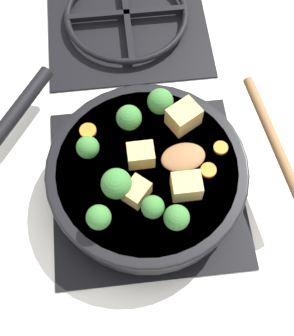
% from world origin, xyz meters
% --- Properties ---
extents(ground_plane, '(2.40, 2.40, 0.00)m').
position_xyz_m(ground_plane, '(0.00, 0.00, 0.00)').
color(ground_plane, white).
extents(front_burner_grate, '(0.31, 0.31, 0.03)m').
position_xyz_m(front_burner_grate, '(0.00, 0.00, 0.01)').
color(front_burner_grate, black).
rests_on(front_burner_grate, ground_plane).
extents(rear_burner_grate, '(0.31, 0.31, 0.03)m').
position_xyz_m(rear_burner_grate, '(0.00, 0.36, 0.01)').
color(rear_burner_grate, black).
rests_on(rear_burner_grate, ground_plane).
extents(skillet_pan, '(0.41, 0.37, 0.05)m').
position_xyz_m(skillet_pan, '(-0.00, 0.00, 0.05)').
color(skillet_pan, black).
rests_on(skillet_pan, front_burner_grate).
extents(wooden_spoon, '(0.20, 0.22, 0.02)m').
position_xyz_m(wooden_spoon, '(0.13, 0.02, 0.08)').
color(wooden_spoon, brown).
rests_on(wooden_spoon, skillet_pan).
extents(tofu_cube_center_large, '(0.04, 0.03, 0.03)m').
position_xyz_m(tofu_cube_center_large, '(-0.01, 0.01, 0.09)').
color(tofu_cube_center_large, tan).
rests_on(tofu_cube_center_large, skillet_pan).
extents(tofu_cube_near_handle, '(0.05, 0.05, 0.03)m').
position_xyz_m(tofu_cube_near_handle, '(-0.02, -0.04, 0.09)').
color(tofu_cube_near_handle, tan).
rests_on(tofu_cube_near_handle, skillet_pan).
extents(tofu_cube_east_chunk, '(0.04, 0.03, 0.03)m').
position_xyz_m(tofu_cube_east_chunk, '(0.05, -0.04, 0.09)').
color(tofu_cube_east_chunk, tan).
rests_on(tofu_cube_east_chunk, skillet_pan).
extents(tofu_cube_west_chunk, '(0.06, 0.06, 0.04)m').
position_xyz_m(tofu_cube_west_chunk, '(0.07, 0.07, 0.09)').
color(tofu_cube_west_chunk, tan).
rests_on(tofu_cube_west_chunk, skillet_pan).
extents(broccoli_floret_near_spoon, '(0.04, 0.04, 0.04)m').
position_xyz_m(broccoli_floret_near_spoon, '(-0.08, -0.08, 0.10)').
color(broccoli_floret_near_spoon, '#709956').
rests_on(broccoli_floret_near_spoon, skillet_pan).
extents(broccoli_floret_center_top, '(0.04, 0.04, 0.05)m').
position_xyz_m(broccoli_floret_center_top, '(-0.02, 0.07, 0.10)').
color(broccoli_floret_center_top, '#709956').
rests_on(broccoli_floret_center_top, skillet_pan).
extents(broccoli_floret_east_rim, '(0.04, 0.04, 0.05)m').
position_xyz_m(broccoli_floret_east_rim, '(0.03, 0.10, 0.10)').
color(broccoli_floret_east_rim, '#709956').
rests_on(broccoli_floret_east_rim, skillet_pan).
extents(broccoli_floret_west_rim, '(0.04, 0.04, 0.04)m').
position_xyz_m(broccoli_floret_west_rim, '(0.03, -0.09, 0.10)').
color(broccoli_floret_west_rim, '#709956').
rests_on(broccoli_floret_west_rim, skillet_pan).
extents(broccoli_floret_north_edge, '(0.03, 0.03, 0.04)m').
position_xyz_m(broccoli_floret_north_edge, '(-0.08, 0.03, 0.10)').
color(broccoli_floret_north_edge, '#709956').
rests_on(broccoli_floret_north_edge, skillet_pan).
extents(broccoli_floret_south_cluster, '(0.04, 0.04, 0.05)m').
position_xyz_m(broccoli_floret_south_cluster, '(-0.05, -0.03, 0.10)').
color(broccoli_floret_south_cluster, '#709956').
rests_on(broccoli_floret_south_cluster, skillet_pan).
extents(broccoli_floret_mid_floret, '(0.03, 0.03, 0.04)m').
position_xyz_m(broccoli_floret_mid_floret, '(-0.00, -0.07, 0.10)').
color(broccoli_floret_mid_floret, '#709956').
rests_on(broccoli_floret_mid_floret, skillet_pan).
extents(carrot_slice_orange_thin, '(0.03, 0.03, 0.01)m').
position_xyz_m(carrot_slice_orange_thin, '(-0.08, 0.07, 0.08)').
color(carrot_slice_orange_thin, orange).
rests_on(carrot_slice_orange_thin, skillet_pan).
extents(carrot_slice_near_center, '(0.02, 0.02, 0.01)m').
position_xyz_m(carrot_slice_near_center, '(0.12, 0.02, 0.08)').
color(carrot_slice_near_center, orange).
rests_on(carrot_slice_near_center, skillet_pan).
extents(carrot_slice_edge_slice, '(0.02, 0.02, 0.01)m').
position_xyz_m(carrot_slice_edge_slice, '(0.09, -0.01, 0.08)').
color(carrot_slice_edge_slice, orange).
rests_on(carrot_slice_edge_slice, skillet_pan).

